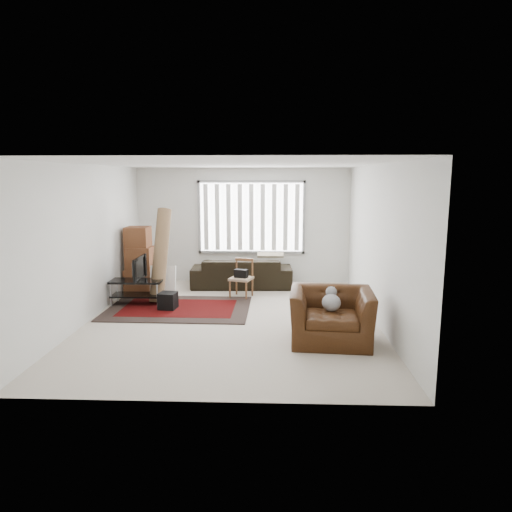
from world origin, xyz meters
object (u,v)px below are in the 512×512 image
(sofa, at_px, (242,268))
(armchair, at_px, (331,312))
(side_chair, at_px, (242,276))
(moving_boxes, at_px, (140,263))
(tv_stand, at_px, (137,287))

(sofa, xyz_separation_m, armchair, (1.60, -3.46, 0.02))
(armchair, bearing_deg, side_chair, 125.75)
(moving_boxes, xyz_separation_m, side_chair, (2.21, -0.25, -0.23))
(moving_boxes, relative_size, sofa, 0.64)
(tv_stand, relative_size, side_chair, 1.26)
(sofa, bearing_deg, side_chair, 91.52)
(moving_boxes, bearing_deg, tv_stand, -77.90)
(tv_stand, distance_m, side_chair, 2.12)
(moving_boxes, xyz_separation_m, armchair, (3.75, -2.80, -0.21))
(moving_boxes, height_order, sofa, moving_boxes)
(moving_boxes, distance_m, side_chair, 2.24)
(side_chair, relative_size, armchair, 0.61)
(armchair, bearing_deg, moving_boxes, 147.84)
(tv_stand, xyz_separation_m, side_chair, (2.01, 0.68, 0.08))
(tv_stand, height_order, sofa, sofa)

